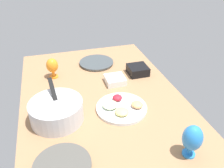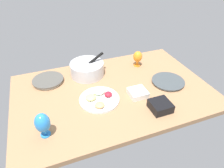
% 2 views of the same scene
% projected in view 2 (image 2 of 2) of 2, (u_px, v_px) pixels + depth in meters
% --- Properties ---
extents(ground_plane, '(1.60, 1.04, 0.04)m').
position_uv_depth(ground_plane, '(113.00, 92.00, 1.68)').
color(ground_plane, '#99704C').
extents(dinner_plate_left, '(0.27, 0.27, 0.03)m').
position_uv_depth(dinner_plate_left, '(48.00, 81.00, 1.75)').
color(dinner_plate_left, silver).
rests_on(dinner_plate_left, ground_plane).
extents(dinner_plate_right, '(0.28, 0.28, 0.02)m').
position_uv_depth(dinner_plate_right, '(168.00, 82.00, 1.75)').
color(dinner_plate_right, silver).
rests_on(dinner_plate_right, ground_plane).
extents(mixing_bowl, '(0.31, 0.30, 0.20)m').
position_uv_depth(mixing_bowl, '(87.00, 69.00, 1.82)').
color(mixing_bowl, silver).
rests_on(mixing_bowl, ground_plane).
extents(fruit_platter, '(0.31, 0.31, 0.05)m').
position_uv_depth(fruit_platter, '(99.00, 98.00, 1.55)').
color(fruit_platter, silver).
rests_on(fruit_platter, ground_plane).
extents(hurricane_glass_blue, '(0.09, 0.09, 0.18)m').
position_uv_depth(hurricane_glass_blue, '(43.00, 123.00, 1.22)').
color(hurricane_glass_blue, '#2A82D8').
rests_on(hurricane_glass_blue, ground_plane).
extents(hurricane_glass_orange, '(0.09, 0.09, 0.15)m').
position_uv_depth(hurricane_glass_orange, '(138.00, 57.00, 1.94)').
color(hurricane_glass_orange, orange).
rests_on(hurricane_glass_orange, ground_plane).
extents(square_bowl_white, '(0.14, 0.14, 0.05)m').
position_uv_depth(square_bowl_white, '(138.00, 93.00, 1.60)').
color(square_bowl_white, white).
rests_on(square_bowl_white, ground_plane).
extents(square_bowl_black, '(0.14, 0.14, 0.06)m').
position_uv_depth(square_bowl_black, '(160.00, 106.00, 1.46)').
color(square_bowl_black, black).
rests_on(square_bowl_black, ground_plane).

